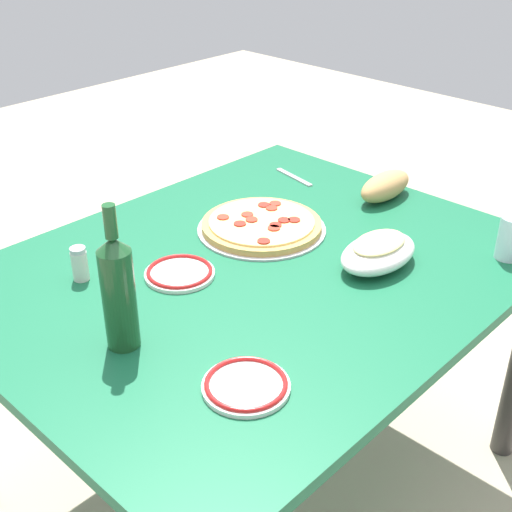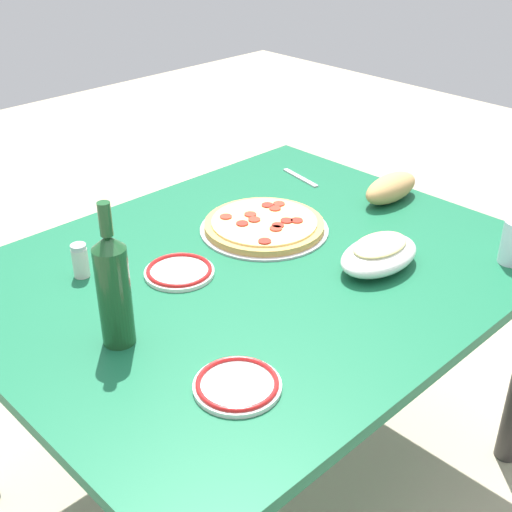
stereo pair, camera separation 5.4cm
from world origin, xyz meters
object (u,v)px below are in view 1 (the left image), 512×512
at_px(dining_table, 256,300).
at_px(spice_shaker, 80,264).
at_px(baked_pasta_dish, 378,251).
at_px(side_plate_far, 180,273).
at_px(bread_loaf, 386,186).
at_px(side_plate_near, 246,385).
at_px(water_glass, 511,238).
at_px(wine_bottle, 118,291).
at_px(pepperoni_pizza, 262,225).

relative_size(dining_table, spice_shaker, 15.81).
bearing_deg(dining_table, baked_pasta_dish, -45.27).
height_order(side_plate_far, bread_loaf, bread_loaf).
bearing_deg(side_plate_near, side_plate_far, 65.51).
bearing_deg(dining_table, side_plate_far, 147.26).
bearing_deg(water_glass, wine_bottle, 155.44).
bearing_deg(water_glass, baked_pasta_dish, 140.33).
xyz_separation_m(dining_table, water_glass, (0.48, -0.44, 0.16)).
bearing_deg(dining_table, water_glass, -42.31).
distance_m(pepperoni_pizza, wine_bottle, 0.61).
bearing_deg(pepperoni_pizza, wine_bottle, -165.61).
xyz_separation_m(pepperoni_pizza, baked_pasta_dish, (0.06, -0.35, 0.03)).
relative_size(pepperoni_pizza, water_glass, 3.10).
height_order(wine_bottle, water_glass, wine_bottle).
distance_m(baked_pasta_dish, bread_loaf, 0.41).
height_order(dining_table, side_plate_far, side_plate_far).
distance_m(wine_bottle, bread_loaf, 1.00).
bearing_deg(water_glass, pepperoni_pizza, 119.94).
height_order(pepperoni_pizza, water_glass, water_glass).
distance_m(dining_table, side_plate_far, 0.22).
bearing_deg(dining_table, spice_shaker, 141.82).
distance_m(side_plate_near, spice_shaker, 0.58).
xyz_separation_m(baked_pasta_dish, spice_shaker, (-0.56, 0.49, 0.00)).
bearing_deg(pepperoni_pizza, baked_pasta_dish, -80.04).
xyz_separation_m(dining_table, bread_loaf, (0.57, -0.00, 0.14)).
relative_size(side_plate_far, bread_loaf, 0.81).
bearing_deg(bread_loaf, spice_shaker, 163.37).
xyz_separation_m(pepperoni_pizza, side_plate_far, (-0.32, -0.02, -0.01)).
bearing_deg(side_plate_far, baked_pasta_dish, -40.43).
bearing_deg(wine_bottle, baked_pasta_dish, -16.91).
distance_m(baked_pasta_dish, side_plate_far, 0.50).
xyz_separation_m(side_plate_near, side_plate_far, (0.19, 0.41, -0.00)).
relative_size(side_plate_near, side_plate_far, 1.00).
bearing_deg(spice_shaker, pepperoni_pizza, -15.78).
relative_size(side_plate_far, spice_shaker, 2.00).
relative_size(wine_bottle, bread_loaf, 1.51).
xyz_separation_m(side_plate_far, spice_shaker, (-0.18, 0.16, 0.03)).
relative_size(pepperoni_pizza, side_plate_near, 2.06).
bearing_deg(baked_pasta_dish, dining_table, 134.73).
distance_m(bread_loaf, spice_shaker, 0.94).
bearing_deg(water_glass, side_plate_near, 171.21).
distance_m(water_glass, spice_shaker, 1.08).
xyz_separation_m(pepperoni_pizza, bread_loaf, (0.41, -0.13, 0.03)).
bearing_deg(baked_pasta_dish, water_glass, -39.67).
height_order(water_glass, bread_loaf, water_glass).
height_order(baked_pasta_dish, side_plate_far, baked_pasta_dish).
height_order(dining_table, baked_pasta_dish, baked_pasta_dish).
xyz_separation_m(pepperoni_pizza, water_glass, (0.33, -0.56, 0.04)).
xyz_separation_m(baked_pasta_dish, side_plate_near, (-0.57, -0.09, -0.03)).
height_order(wine_bottle, bread_loaf, wine_bottle).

